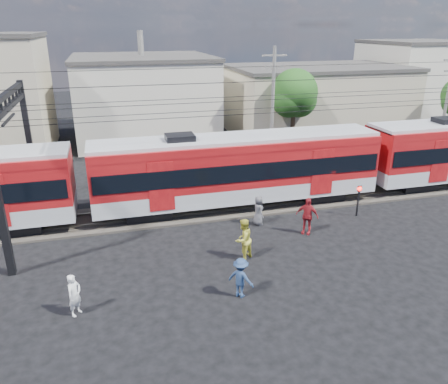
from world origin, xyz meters
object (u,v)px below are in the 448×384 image
Objects in this scene: commuter_train at (241,167)px; pedestrian_a at (74,295)px; crossing_signal at (359,195)px; pedestrian_c at (241,278)px.

commuter_train is 31.07× the size of pedestrian_a.
crossing_signal is (14.53, 5.11, 0.41)m from pedestrian_a.
pedestrian_c reaches higher than pedestrian_a.
crossing_signal reaches higher than pedestrian_c.
pedestrian_a is at bearing 40.09° from pedestrian_c.
commuter_train is 12.02m from pedestrian_a.
pedestrian_a is 15.41m from crossing_signal.
pedestrian_a is at bearing -160.61° from crossing_signal.
pedestrian_a is 0.99× the size of pedestrian_c.
commuter_train is 30.87× the size of pedestrian_c.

